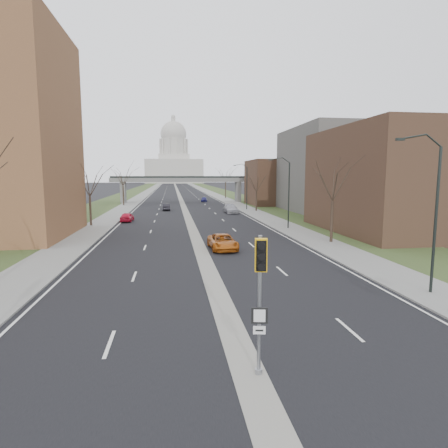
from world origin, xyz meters
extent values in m
plane|color=black|center=(0.00, 0.00, 0.00)|extent=(700.00, 700.00, 0.00)
cube|color=black|center=(0.00, 150.00, 0.01)|extent=(20.00, 600.00, 0.01)
cube|color=gray|center=(0.00, 150.00, 0.00)|extent=(1.20, 600.00, 0.02)
cube|color=gray|center=(12.00, 150.00, 0.06)|extent=(4.00, 600.00, 0.12)
cube|color=gray|center=(-12.00, 150.00, 0.06)|extent=(4.00, 600.00, 0.12)
cube|color=#30421E|center=(18.00, 150.00, 0.05)|extent=(8.00, 600.00, 0.10)
cube|color=#30421E|center=(-18.00, 150.00, 0.05)|extent=(8.00, 600.00, 0.10)
cube|color=#473021|center=(24.00, 28.00, 6.00)|extent=(16.00, 20.00, 12.00)
cube|color=#4F4E48|center=(28.00, 52.00, 7.50)|extent=(18.00, 22.00, 15.00)
cube|color=#473021|center=(22.00, 70.00, 5.00)|extent=(14.00, 14.00, 10.00)
cube|color=slate|center=(-14.00, 80.00, 2.50)|extent=(1.20, 2.50, 5.00)
cube|color=slate|center=(14.00, 80.00, 2.50)|extent=(1.20, 2.50, 5.00)
cube|color=slate|center=(0.00, 80.00, 5.50)|extent=(34.00, 3.00, 1.00)
cube|color=black|center=(0.00, 80.00, 6.20)|extent=(34.00, 0.15, 0.50)
cube|color=#BBB7AB|center=(0.00, 320.00, 10.00)|extent=(48.00, 42.00, 20.00)
cube|color=#BBB7AB|center=(0.00, 320.00, 22.00)|extent=(26.00, 26.00, 5.00)
cylinder|color=#BBB7AB|center=(0.00, 320.00, 31.00)|extent=(22.00, 22.00, 14.00)
sphere|color=#BBB7AB|center=(0.00, 320.00, 42.00)|extent=(22.00, 22.00, 22.00)
cylinder|color=#BBB7AB|center=(0.00, 320.00, 53.50)|extent=(3.60, 3.60, 4.50)
cylinder|color=black|center=(11.80, 6.00, 4.12)|extent=(0.16, 0.16, 8.00)
cube|color=black|center=(9.50, 6.00, 8.47)|extent=(0.45, 0.18, 0.14)
cylinder|color=black|center=(11.80, 32.00, 4.12)|extent=(0.16, 0.16, 8.00)
cube|color=black|center=(9.50, 32.00, 8.47)|extent=(0.45, 0.18, 0.14)
cylinder|color=black|center=(11.80, 58.00, 4.12)|extent=(0.16, 0.16, 8.00)
cube|color=black|center=(9.50, 58.00, 8.47)|extent=(0.45, 0.18, 0.14)
cylinder|color=#382B21|center=(-13.00, 38.00, 2.00)|extent=(0.28, 0.28, 3.75)
cylinder|color=#382B21|center=(-13.00, 72.00, 2.25)|extent=(0.28, 0.28, 4.25)
cylinder|color=#382B21|center=(13.00, 22.00, 2.12)|extent=(0.28, 0.28, 4.00)
cylinder|color=#382B21|center=(13.00, 55.00, 1.87)|extent=(0.28, 0.28, 3.50)
cylinder|color=#382B21|center=(13.00, 95.00, 2.25)|extent=(0.28, 0.28, 4.25)
cylinder|color=gray|center=(0.31, -0.97, 2.35)|extent=(0.13, 0.13, 4.70)
cylinder|color=gray|center=(0.31, -0.97, 0.09)|extent=(0.25, 0.25, 0.18)
cube|color=#E7A90D|center=(0.24, -1.41, 4.16)|extent=(0.44, 0.42, 1.04)
cube|color=black|center=(0.31, -0.97, 2.08)|extent=(0.54, 0.13, 0.54)
cube|color=silver|center=(0.31, -0.97, 1.58)|extent=(0.41, 0.10, 0.27)
imported|color=red|center=(-8.89, 42.39, 0.67)|extent=(1.82, 4.03, 1.34)
imported|color=black|center=(-3.53, 59.31, 0.65)|extent=(1.44, 3.95, 1.30)
imported|color=#A95112|center=(2.00, 20.28, 0.68)|extent=(2.47, 5.01, 1.37)
imported|color=#9C9CA3|center=(7.86, 52.60, 0.76)|extent=(2.36, 5.35, 1.53)
imported|color=navy|center=(5.62, 81.77, 0.62)|extent=(1.88, 3.79, 1.24)
camera|label=1|loc=(-2.46, -12.47, 6.60)|focal=30.00mm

